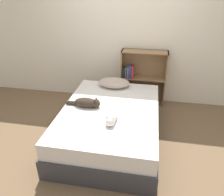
% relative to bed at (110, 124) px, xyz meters
% --- Properties ---
extents(ground_plane, '(8.00, 8.00, 0.00)m').
position_rel_bed_xyz_m(ground_plane, '(0.00, 0.00, -0.26)').
color(ground_plane, brown).
extents(wall_back, '(8.00, 0.06, 2.50)m').
position_rel_bed_xyz_m(wall_back, '(0.00, 1.43, 0.99)').
color(wall_back, silver).
rests_on(wall_back, ground_plane).
extents(bed, '(1.43, 1.95, 0.53)m').
position_rel_bed_xyz_m(bed, '(0.00, 0.00, 0.00)').
color(bed, '#333338').
rests_on(bed, ground_plane).
extents(pillow, '(0.55, 0.37, 0.15)m').
position_rel_bed_xyz_m(pillow, '(-0.08, 0.76, 0.34)').
color(pillow, '#B29E8E').
rests_on(pillow, bed).
extents(cat_light, '(0.18, 0.57, 0.15)m').
position_rel_bed_xyz_m(cat_light, '(0.07, -0.28, 0.34)').
color(cat_light, white).
rests_on(cat_light, bed).
extents(cat_dark, '(0.53, 0.19, 0.15)m').
position_rel_bed_xyz_m(cat_dark, '(-0.34, 0.00, 0.34)').
color(cat_dark, '#33281E').
rests_on(cat_dark, bed).
extents(bookshelf, '(0.85, 0.26, 1.06)m').
position_rel_bed_xyz_m(bookshelf, '(0.37, 1.30, 0.28)').
color(bookshelf, '#8E6B47').
rests_on(bookshelf, ground_plane).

